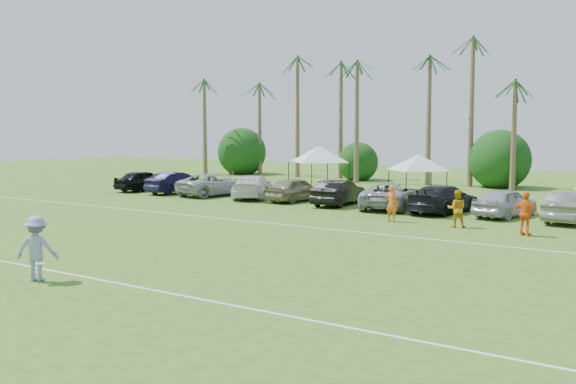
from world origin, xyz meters
The scene contains 28 objects.
field_lines centered at (0.00, 8.00, 0.01)m, with size 80.00×12.10×0.01m.
palm_tree_0 centered at (-22.00, 38.00, 7.48)m, with size 2.40×2.40×8.90m.
palm_tree_1 centered at (-17.00, 38.00, 8.35)m, with size 2.40×2.40×9.90m.
palm_tree_2 centered at (-12.00, 38.00, 9.21)m, with size 2.40×2.40×10.90m.
palm_tree_3 centered at (-8.00, 38.00, 10.06)m, with size 2.40×2.40×11.90m.
palm_tree_4 centered at (-4.00, 38.00, 7.48)m, with size 2.40×2.40×8.90m.
palm_tree_5 centered at (0.00, 38.00, 8.35)m, with size 2.40×2.40×9.90m.
palm_tree_6 centered at (4.00, 38.00, 9.21)m, with size 2.40×2.40×10.90m.
palm_tree_7 centered at (8.00, 38.00, 10.06)m, with size 2.40×2.40×11.90m.
bush_tree_0 centered at (-19.00, 39.00, 1.80)m, with size 4.00×4.00×4.00m.
bush_tree_1 centered at (-6.00, 39.00, 1.80)m, with size 4.00×4.00×4.00m.
bush_tree_2 centered at (6.00, 39.00, 1.80)m, with size 4.00×4.00×4.00m.
sideline_player_a centered at (6.61, 17.70, 0.87)m, with size 0.63×0.42×1.74m, color orange.
sideline_player_b centered at (9.79, 17.67, 0.85)m, with size 0.82×0.64×1.69m, color orange.
sideline_player_c centered at (12.94, 17.00, 0.92)m, with size 1.08×0.45×1.84m, color orange.
canopy_tent_left centered at (-3.11, 27.33, 3.24)m, with size 4.66×4.66×3.78m.
canopy_tent_right centered at (4.44, 26.36, 2.86)m, with size 4.13×4.13×3.34m.
frisbee_player centered at (2.88, 0.97, 0.95)m, with size 1.42×1.23×1.91m.
parked_car_0 centered at (-14.40, 21.96, 0.74)m, with size 1.75×4.34×1.48m, color black.
parked_car_1 centered at (-11.26, 21.96, 0.74)m, with size 1.56×4.49×1.48m, color black.
parked_car_2 centered at (-8.13, 22.30, 0.74)m, with size 2.45×5.32×1.48m, color #9FA4AA.
parked_car_3 centered at (-4.99, 22.34, 0.74)m, with size 2.07×5.10×1.48m, color white.
parked_car_4 centered at (-1.85, 22.39, 0.74)m, with size 1.75×4.34×1.48m, color gray.
parked_car_5 centered at (1.28, 22.11, 0.74)m, with size 1.56×4.49×1.48m, color black.
parked_car_6 centered at (4.42, 22.29, 0.74)m, with size 2.45×5.32×1.48m, color #9498A0.
parked_car_7 centered at (7.56, 22.16, 0.74)m, with size 2.07×5.10×1.48m, color black.
parked_car_8 centered at (10.69, 22.34, 0.74)m, with size 1.75×4.34×1.48m, color #A9AAB6.
parked_car_9 centered at (13.83, 22.19, 0.74)m, with size 1.56×4.49×1.48m, color slate.
Camera 1 is at (19.15, -10.41, 4.45)m, focal length 40.00 mm.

